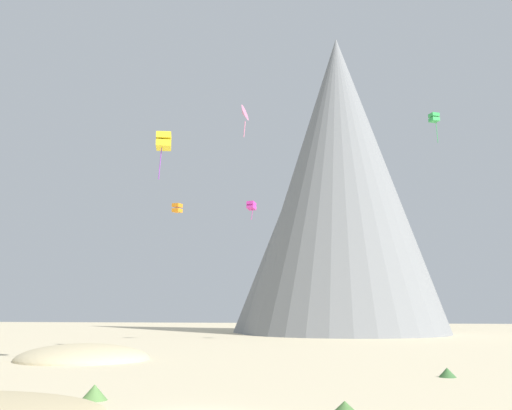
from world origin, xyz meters
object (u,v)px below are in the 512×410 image
object	(u,v)px
kite_green_high	(434,118)
kite_orange_mid	(177,208)
rock_massif	(331,198)
kite_yellow_mid	(164,141)
bush_far_left	(447,372)
bush_far_right	(94,392)
kite_magenta_mid	(251,206)
kite_pink_mid	(244,113)

from	to	relation	value
kite_green_high	kite_orange_mid	bearing A→B (deg)	-5.75
kite_orange_mid	kite_green_high	world-z (taller)	kite_green_high
rock_massif	kite_yellow_mid	xyz separation A→B (m)	(-12.07, -80.36, -10.65)
bush_far_left	rock_massif	distance (m)	86.70
bush_far_right	kite_yellow_mid	distance (m)	24.65
bush_far_right	kite_yellow_mid	bearing A→B (deg)	96.54
bush_far_right	rock_massif	world-z (taller)	rock_massif
bush_far_right	bush_far_left	distance (m)	26.15
bush_far_left	kite_magenta_mid	bearing A→B (deg)	119.29
kite_orange_mid	kite_pink_mid	xyz separation A→B (m)	(12.05, -17.34, 5.69)
bush_far_left	kite_orange_mid	size ratio (longest dim) A/B	1.03
rock_massif	kite_yellow_mid	bearing A→B (deg)	-98.54
rock_massif	kite_magenta_mid	xyz separation A→B (m)	(-11.28, -40.43, -9.11)
bush_far_right	rock_massif	bearing A→B (deg)	83.80
bush_far_right	rock_massif	xyz separation A→B (m)	(10.36, 95.30, 30.19)
kite_yellow_mid	kite_pink_mid	distance (m)	8.43
kite_orange_mid	kite_yellow_mid	world-z (taller)	kite_yellow_mid
bush_far_left	kite_yellow_mid	world-z (taller)	kite_yellow_mid
kite_green_high	kite_pink_mid	bearing A→B (deg)	27.10
bush_far_right	kite_green_high	size ratio (longest dim) A/B	0.34
kite_green_high	kite_magenta_mid	xyz separation A→B (m)	(-28.09, 5.59, -11.11)
bush_far_right	kite_pink_mid	size ratio (longest dim) A/B	0.47
bush_far_left	kite_green_high	bearing A→B (deg)	80.72
kite_orange_mid	kite_pink_mid	bearing A→B (deg)	52.61
bush_far_right	kite_magenta_mid	bearing A→B (deg)	90.96
bush_far_left	kite_pink_mid	bearing A→B (deg)	166.76
bush_far_right	kite_yellow_mid	size ratio (longest dim) A/B	0.36
kite_orange_mid	kite_yellow_mid	xyz separation A→B (m)	(5.46, -21.15, 2.07)
rock_massif	kite_pink_mid	distance (m)	77.07
kite_pink_mid	kite_magenta_mid	size ratio (longest dim) A/B	1.06
rock_massif	kite_magenta_mid	bearing A→B (deg)	-105.59
bush_far_right	bush_far_left	bearing A→B (deg)	34.54
rock_massif	kite_green_high	xyz separation A→B (m)	(16.81, -46.02, 1.99)
bush_far_left	kite_green_high	distance (m)	47.53
kite_yellow_mid	kite_magenta_mid	distance (m)	39.97
rock_massif	kite_green_high	distance (m)	49.03
kite_orange_mid	kite_pink_mid	world-z (taller)	kite_pink_mid
kite_green_high	kite_magenta_mid	distance (m)	30.72
rock_massif	kite_magenta_mid	world-z (taller)	rock_massif
kite_magenta_mid	kite_orange_mid	bearing A→B (deg)	-92.20
bush_far_right	kite_yellow_mid	world-z (taller)	kite_yellow_mid
kite_pink_mid	kite_magenta_mid	world-z (taller)	kite_pink_mid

